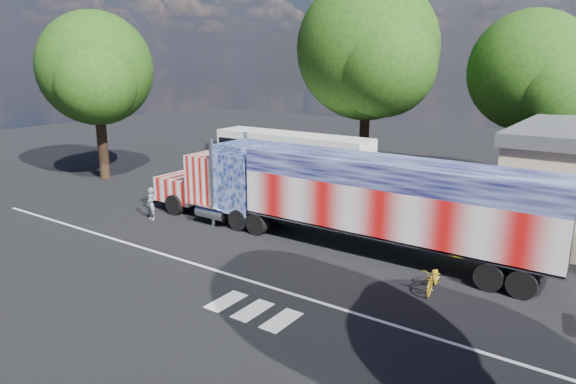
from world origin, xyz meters
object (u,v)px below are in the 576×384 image
Objects in this scene: tree_n_mid at (369,50)px; tree_w_a at (96,69)px; woman at (151,204)px; tree_ne_a at (532,72)px; coach_bus at (292,157)px; semi_truck at (339,195)px; bicycle at (433,279)px.

tree_w_a is at bearing -142.50° from tree_n_mid.
tree_w_a reaches higher than woman.
tree_ne_a is at bearing 29.43° from tree_w_a.
tree_w_a is 0.83× the size of tree_n_mid.
tree_n_mid is at bearing 54.50° from coach_bus.
tree_ne_a is at bearing 61.62° from woman.
tree_ne_a is at bearing 74.25° from semi_truck.
tree_ne_a reaches higher than bicycle.
coach_bus is at bearing 134.18° from semi_truck.
woman is at bearing -127.86° from tree_ne_a.
bicycle is 0.16× the size of tree_ne_a.
coach_bus is (-8.70, 8.95, -0.58)m from semi_truck.
semi_truck is 12.49m from coach_bus.
tree_n_mid is at bearing -165.20° from tree_ne_a.
tree_w_a is 28.42m from tree_ne_a.
tree_w_a reaches higher than tree_ne_a.
woman is at bearing -166.15° from semi_truck.
tree_n_mid is at bearing 83.85° from woman.
tree_ne_a is at bearing 28.55° from coach_bus.
tree_w_a is at bearing 173.80° from semi_truck.
tree_w_a reaches higher than coach_bus.
bicycle is 0.16× the size of tree_w_a.
tree_ne_a is (13.26, 7.21, 5.75)m from coach_bus.
coach_bus is at bearing 132.97° from bicycle.
bicycle is at bearing 9.69° from woman.
woman is at bearing -96.06° from coach_bus.
tree_n_mid reaches higher than woman.
woman is at bearing -24.27° from tree_w_a.
semi_truck is 1.84× the size of tree_w_a.
tree_n_mid is (14.76, 11.33, 1.30)m from tree_w_a.
tree_w_a reaches higher than semi_truck.
semi_truck is 10.31m from woman.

